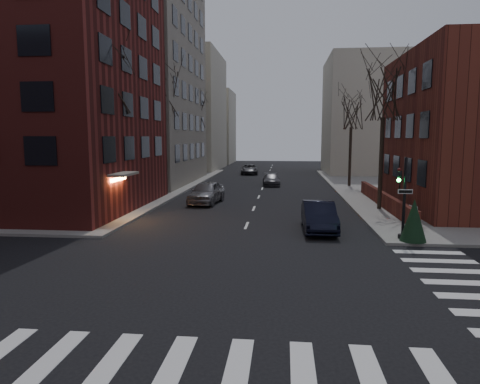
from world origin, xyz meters
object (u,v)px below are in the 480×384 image
streetlamp_far (203,144)px  evergreen_shrub (414,220)px  parked_sedan (319,216)px  car_lane_gray (271,180)px  sandwich_board (413,214)px  tree_left_c (195,113)px  streetlamp_near (158,148)px  traffic_signal (403,203)px  tree_right_b (352,112)px  tree_left_b (163,95)px  car_lane_silver (206,192)px  car_lane_far (249,169)px  tree_left_a (109,83)px  tree_right_a (384,94)px

streetlamp_far → evergreen_shrub: size_ratio=3.07×
streetlamp_far → parked_sedan: 33.48m
streetlamp_far → car_lane_gray: 13.25m
streetlamp_far → sandwich_board: 34.21m
parked_sedan → sandwich_board: 5.90m
tree_left_c → streetlamp_near: tree_left_c is taller
traffic_signal → streetlamp_near: bearing=141.1°
tree_right_b → tree_left_b: bearing=-161.2°
car_lane_silver → evergreen_shrub: size_ratio=2.47×
car_lane_silver → car_lane_far: car_lane_silver is taller
parked_sedan → evergreen_shrub: (4.28, -2.54, 0.37)m
tree_left_a → streetlamp_near: (0.60, 8.00, -4.23)m
parked_sedan → car_lane_far: parked_sedan is taller
sandwich_board → car_lane_silver: bearing=146.4°
tree_left_b → car_lane_gray: 14.47m
tree_right_b → sandwich_board: bearing=-87.5°
traffic_signal → tree_left_a: size_ratio=0.39×
tree_left_a → sandwich_board: (18.43, -0.97, -7.80)m
tree_left_b → car_lane_far: 23.06m
streetlamp_near → tree_right_b: bearing=30.5°
tree_right_a → streetlamp_far: bearing=125.3°
tree_right_a → tree_right_b: bearing=90.0°
traffic_signal → tree_left_c: bearing=118.4°
tree_right_b → parked_sedan: tree_right_b is taller
tree_left_c → car_lane_gray: size_ratio=2.27×
evergreen_shrub → car_lane_gray: bearing=107.2°
tree_right_a → streetlamp_near: 17.87m
tree_right_b → evergreen_shrub: 24.36m
streetlamp_far → sandwich_board: size_ratio=6.07×
tree_left_b → tree_left_c: size_ratio=1.11×
tree_right_a → tree_right_b: 14.01m
traffic_signal → car_lane_gray: traffic_signal is taller
sandwich_board → car_lane_gray: bearing=108.1°
parked_sedan → streetlamp_near: bearing=137.2°
traffic_signal → streetlamp_near: 20.86m
streetlamp_near → parked_sedan: size_ratio=1.29×
parked_sedan → car_lane_silver: size_ratio=0.96×
car_lane_silver → car_lane_gray: car_lane_silver is taller
tree_left_b → evergreen_shrub: (17.15, -17.50, -7.74)m
streetlamp_far → evergreen_shrub: 37.49m
car_lane_gray → car_lane_far: bearing=99.6°
streetlamp_near → parked_sedan: streetlamp_near is taller
traffic_signal → tree_right_a: tree_right_a is taller
streetlamp_near → car_lane_far: (5.58, 24.64, -3.55)m
evergreen_shrub → tree_right_b: bearing=88.9°
streetlamp_near → streetlamp_far: bearing=90.0°
streetlamp_near → car_lane_gray: 14.65m
tree_left_b → evergreen_shrub: bearing=-45.6°
tree_left_a → car_lane_gray: size_ratio=2.39×
tree_left_c → tree_left_a: bearing=-90.0°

